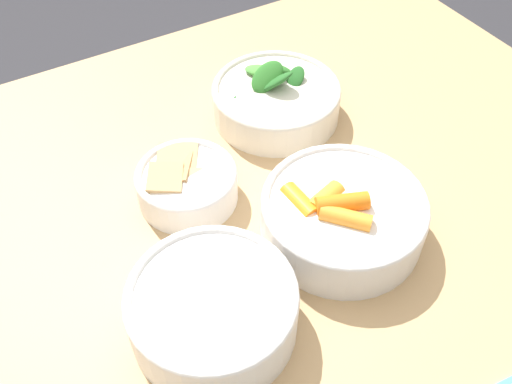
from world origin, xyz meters
The scene contains 5 objects.
dining_table centered at (0.00, 0.00, 0.63)m, with size 1.15×0.80×0.75m.
bowl_carrots centered at (-0.10, 0.09, 0.78)m, with size 0.19×0.19×0.07m.
bowl_greens centered at (-0.15, -0.13, 0.78)m, with size 0.18×0.18×0.08m.
bowl_beans_hotdog centered at (0.08, 0.13, 0.78)m, with size 0.17×0.17×0.06m.
bowl_cookies centered at (0.03, -0.05, 0.78)m, with size 0.12×0.13×0.05m.
Camera 1 is at (0.19, 0.40, 1.28)m, focal length 40.00 mm.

